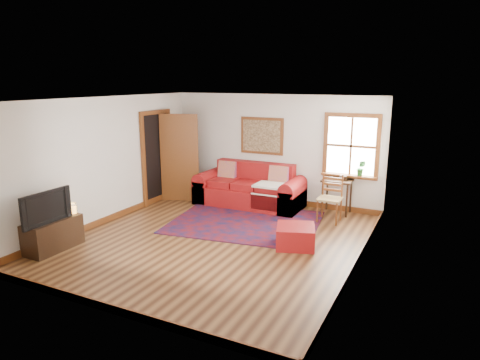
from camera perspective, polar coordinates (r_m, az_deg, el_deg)
The scene contains 13 objects.
ground at distance 7.80m, azimuth -3.16°, elevation -7.97°, with size 5.50×5.50×0.00m, color #3F2110.
room_envelope at distance 7.37m, azimuth -3.27°, elevation 4.11°, with size 5.04×5.54×2.52m.
window at distance 9.33m, azimuth 14.72°, elevation 3.54°, with size 1.18×0.20×1.38m.
doorway at distance 10.11m, azimuth -9.23°, elevation 3.13°, with size 0.89×1.08×2.14m.
framed_artwork at distance 9.92m, azimuth 2.91°, elevation 5.90°, with size 1.05×0.07×0.85m.
persian_rug at distance 8.68m, azimuth 0.71°, elevation -5.63°, with size 2.88×2.31×0.02m, color #600D13.
red_leather_sofa at distance 9.80m, azimuth 1.36°, elevation -1.53°, with size 2.44×1.01×0.96m.
red_ottoman at distance 7.50m, azimuth 7.40°, elevation -7.45°, with size 0.64×0.64×0.37m, color maroon.
side_table at distance 9.34m, azimuth 12.83°, elevation -0.70°, with size 0.62×0.47×0.74m.
ladder_back_chair at distance 8.83m, azimuth 11.99°, elevation -2.14°, with size 0.45×0.43×0.96m.
media_cabinet at distance 7.94m, azimuth -23.65°, elevation -6.68°, with size 0.43×0.96×0.53m, color black.
television at distance 7.68m, azimuth -24.83°, elevation -3.26°, with size 0.95×0.12×0.54m, color black.
candle_hurricane at distance 8.07m, azimuth -21.34°, elevation -3.56°, with size 0.12×0.12×0.18m.
Camera 1 is at (3.58, -6.32, 2.83)m, focal length 32.00 mm.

